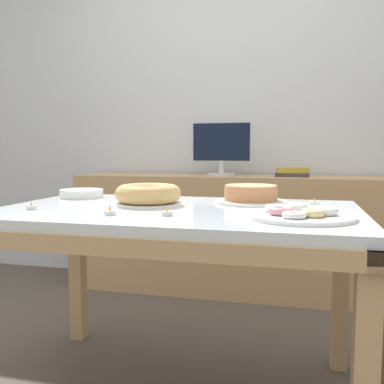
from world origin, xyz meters
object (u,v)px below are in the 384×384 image
(cake_golden_bundt, at_px, (148,195))
(plate_stack, at_px, (82,193))
(tealight_left_edge, at_px, (314,203))
(tealight_right_edge, at_px, (110,212))
(book_stack, at_px, (292,172))
(computer_monitor, at_px, (221,149))
(cake_chocolate_round, at_px, (251,195))
(tealight_centre, at_px, (32,207))
(pastry_platter, at_px, (300,214))
(tealight_near_front, at_px, (167,213))

(cake_golden_bundt, distance_m, plate_stack, 0.47)
(tealight_left_edge, bearing_deg, tealight_right_edge, -147.83)
(book_stack, distance_m, tealight_right_edge, 1.70)
(computer_monitor, distance_m, tealight_right_edge, 1.60)
(cake_chocolate_round, xyz_separation_m, cake_golden_bundt, (-0.41, -0.18, 0.01))
(tealight_right_edge, height_order, tealight_centre, same)
(book_stack, xyz_separation_m, pastry_platter, (0.05, -1.49, -0.07))
(pastry_platter, xyz_separation_m, tealight_left_edge, (0.06, 0.35, -0.00))
(pastry_platter, relative_size, tealight_right_edge, 9.10)
(cake_chocolate_round, bearing_deg, tealight_right_edge, -133.20)
(cake_golden_bundt, height_order, plate_stack, cake_golden_bundt)
(computer_monitor, distance_m, cake_golden_bundt, 1.30)
(tealight_right_edge, bearing_deg, plate_stack, 127.44)
(computer_monitor, height_order, tealight_near_front, computer_monitor)
(cake_chocolate_round, xyz_separation_m, plate_stack, (-0.83, 0.02, -0.02))
(pastry_platter, relative_size, tealight_left_edge, 9.10)
(tealight_centre, distance_m, tealight_near_front, 0.56)
(pastry_platter, bearing_deg, cake_chocolate_round, 118.80)
(tealight_near_front, bearing_deg, plate_stack, 141.56)
(computer_monitor, bearing_deg, tealight_centre, -107.35)
(pastry_platter, distance_m, tealight_centre, 1.01)
(tealight_right_edge, distance_m, tealight_left_edge, 0.84)
(tealight_near_front, relative_size, tealight_left_edge, 1.00)
(tealight_near_front, bearing_deg, tealight_centre, 177.54)
(cake_chocolate_round, height_order, tealight_near_front, cake_chocolate_round)
(computer_monitor, height_order, pastry_platter, computer_monitor)
(pastry_platter, xyz_separation_m, tealight_centre, (-1.01, -0.04, -0.00))
(plate_stack, xyz_separation_m, tealight_right_edge, (0.38, -0.50, -0.01))
(book_stack, relative_size, plate_stack, 1.08)
(computer_monitor, distance_m, tealight_left_edge, 1.30)
(cake_golden_bundt, bearing_deg, tealight_left_edge, 12.84)
(plate_stack, height_order, tealight_centre, plate_stack)
(computer_monitor, bearing_deg, cake_golden_bundt, -93.53)
(cake_golden_bundt, xyz_separation_m, tealight_right_edge, (-0.04, -0.29, -0.03))
(plate_stack, bearing_deg, book_stack, 47.73)
(pastry_platter, bearing_deg, tealight_left_edge, 80.58)
(plate_stack, height_order, tealight_left_edge, plate_stack)
(book_stack, xyz_separation_m, cake_golden_bundt, (-0.57, -1.29, -0.04))
(cake_golden_bundt, bearing_deg, plate_stack, 154.22)
(book_stack, bearing_deg, cake_golden_bundt, -113.80)
(computer_monitor, height_order, cake_golden_bundt, computer_monitor)
(cake_chocolate_round, xyz_separation_m, tealight_left_edge, (0.27, -0.03, -0.03))
(plate_stack, relative_size, tealight_near_front, 5.25)
(cake_chocolate_round, distance_m, tealight_centre, 0.91)
(computer_monitor, xyz_separation_m, cake_chocolate_round, (0.33, -1.11, -0.21))
(tealight_near_front, bearing_deg, cake_golden_bundt, 122.11)
(cake_chocolate_round, relative_size, tealight_left_edge, 7.94)
(cake_golden_bundt, relative_size, plate_stack, 1.31)
(cake_golden_bundt, relative_size, pastry_platter, 0.76)
(cake_chocolate_round, relative_size, pastry_platter, 0.87)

